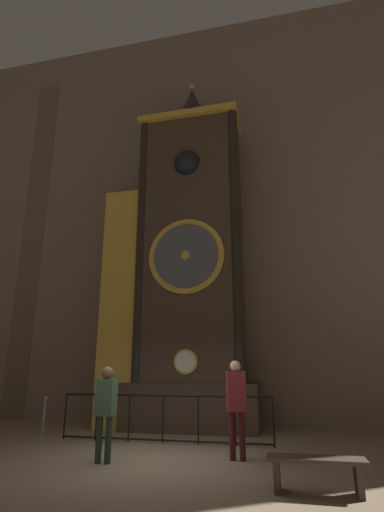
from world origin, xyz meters
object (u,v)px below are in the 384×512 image
object	(u,v)px
visitor_near	(106,404)
visitor_bench	(316,468)
visitor_far	(236,399)
stanchion_post	(43,424)
clock_tower	(180,266)

from	to	relation	value
visitor_near	visitor_bench	distance (m)	3.72
visitor_near	visitor_far	distance (m)	2.39
stanchion_post	visitor_bench	distance (m)	6.93
visitor_near	visitor_far	size ratio (longest dim) A/B	0.93
clock_tower	visitor_far	xyz separation A→B (m)	(2.05, -3.48, -3.59)
visitor_near	visitor_far	bearing A→B (deg)	22.39
clock_tower	visitor_far	size ratio (longest dim) A/B	6.43
clock_tower	stanchion_post	distance (m)	5.56
visitor_near	visitor_bench	size ratio (longest dim) A/B	1.26
clock_tower	visitor_far	distance (m)	5.40
visitor_near	stanchion_post	xyz separation A→B (m)	(-2.63, 2.20, -0.67)
clock_tower	visitor_bench	world-z (taller)	clock_tower
visitor_near	stanchion_post	distance (m)	3.49
visitor_far	visitor_bench	size ratio (longest dim) A/B	1.34
visitor_far	visitor_bench	xyz separation A→B (m)	(1.27, -1.77, -0.73)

